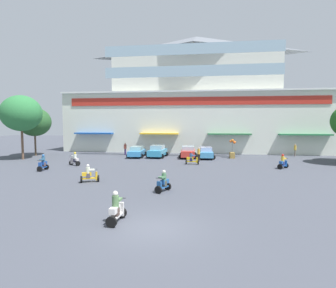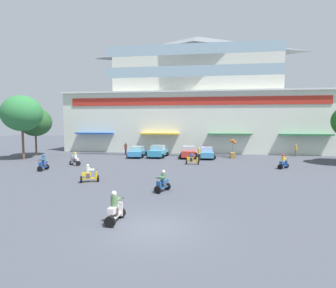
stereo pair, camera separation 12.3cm
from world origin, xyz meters
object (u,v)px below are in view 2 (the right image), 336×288
(scooter_rider_1, at_px, (283,163))
(scooter_rider_5, at_px, (89,175))
(parked_car_0, at_px, (137,152))
(scooter_rider_4, at_px, (163,183))
(parked_car_3, at_px, (207,153))
(scooter_rider_3, at_px, (75,160))
(plaza_tree_2, at_px, (22,113))
(scooter_rider_6, at_px, (115,209))
(pedestrian_0, at_px, (126,148))
(pedestrian_2, at_px, (199,154))
(balloon_vendor_cart, at_px, (233,151))
(scooter_rider_7, at_px, (192,159))
(scooter_rider_0, at_px, (43,164))
(plaza_tree_0, at_px, (35,122))
(parked_car_1, at_px, (158,151))
(parked_car_2, at_px, (188,152))
(pedestrian_1, at_px, (296,149))

(scooter_rider_1, xyz_separation_m, scooter_rider_5, (-16.78, -8.96, -0.02))
(parked_car_0, relative_size, scooter_rider_4, 3.01)
(parked_car_3, bearing_deg, scooter_rider_3, -150.17)
(plaza_tree_2, distance_m, scooter_rider_6, 28.00)
(scooter_rider_3, xyz_separation_m, pedestrian_0, (2.57, 10.29, 0.36))
(pedestrian_2, height_order, balloon_vendor_cart, balloon_vendor_cart)
(scooter_rider_7, bearing_deg, scooter_rider_1, -9.63)
(scooter_rider_0, xyz_separation_m, scooter_rider_3, (1.54, 3.48, -0.05))
(scooter_rider_7, bearing_deg, plaza_tree_2, 177.27)
(parked_car_0, distance_m, scooter_rider_1, 18.50)
(plaza_tree_0, height_order, pedestrian_2, plaza_tree_0)
(parked_car_3, relative_size, scooter_rider_5, 2.78)
(parked_car_1, relative_size, parked_car_3, 0.98)
(plaza_tree_0, bearing_deg, pedestrian_0, 12.37)
(scooter_rider_0, bearing_deg, plaza_tree_0, 125.99)
(pedestrian_2, bearing_deg, scooter_rider_6, -98.27)
(plaza_tree_0, bearing_deg, parked_car_0, 2.30)
(plaza_tree_0, xyz_separation_m, scooter_rider_5, (14.75, -15.47, -4.12))
(scooter_rider_4, bearing_deg, scooter_rider_7, 84.78)
(scooter_rider_1, height_order, scooter_rider_4, scooter_rider_1)
(parked_car_1, xyz_separation_m, pedestrian_0, (-5.07, 2.00, 0.17))
(parked_car_1, bearing_deg, scooter_rider_1, -26.71)
(parked_car_2, distance_m, scooter_rider_3, 14.35)
(plaza_tree_0, height_order, balloon_vendor_cart, plaza_tree_0)
(scooter_rider_4, bearing_deg, pedestrian_2, 83.02)
(pedestrian_1, bearing_deg, plaza_tree_0, -172.81)
(plaza_tree_0, bearing_deg, scooter_rider_1, -11.67)
(plaza_tree_2, height_order, scooter_rider_4, plaza_tree_2)
(scooter_rider_0, height_order, balloon_vendor_cart, balloon_vendor_cart)
(scooter_rider_5, bearing_deg, scooter_rider_3, 123.25)
(scooter_rider_6, bearing_deg, pedestrian_1, 60.59)
(scooter_rider_6, bearing_deg, scooter_rider_5, 121.05)
(parked_car_1, distance_m, balloon_vendor_cart, 9.82)
(scooter_rider_4, relative_size, pedestrian_1, 0.89)
(parked_car_1, bearing_deg, scooter_rider_0, -127.96)
(parked_car_3, distance_m, scooter_rider_7, 5.60)
(parked_car_0, bearing_deg, scooter_rider_1, -22.54)
(pedestrian_1, bearing_deg, scooter_rider_3, -155.12)
(scooter_rider_6, relative_size, pedestrian_0, 0.91)
(scooter_rider_0, height_order, scooter_rider_3, scooter_rider_0)
(plaza_tree_0, height_order, scooter_rider_6, plaza_tree_0)
(scooter_rider_5, xyz_separation_m, pedestrian_0, (-2.57, 18.14, 0.38))
(parked_car_1, bearing_deg, plaza_tree_2, -164.42)
(parked_car_0, height_order, pedestrian_0, pedestrian_0)
(scooter_rider_7, bearing_deg, scooter_rider_6, -97.24)
(plaza_tree_2, relative_size, parked_car_0, 1.78)
(plaza_tree_2, height_order, pedestrian_1, plaza_tree_2)
(parked_car_3, bearing_deg, pedestrian_0, 169.14)
(scooter_rider_5, bearing_deg, plaza_tree_2, 140.32)
(scooter_rider_6, height_order, scooter_rider_7, scooter_rider_6)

